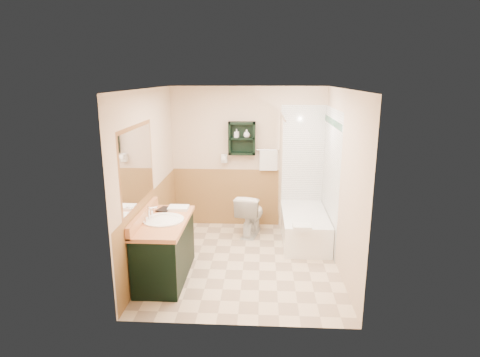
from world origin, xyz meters
name	(u,v)px	position (x,y,z in m)	size (l,w,h in m)	color
floor	(244,262)	(0.00, 0.00, 0.00)	(3.00, 3.00, 0.00)	beige
back_wall	(248,158)	(0.00, 1.52, 1.20)	(2.60, 0.04, 2.40)	#F6E1C0
left_wall	(147,179)	(-1.32, 0.00, 1.20)	(0.04, 3.00, 2.40)	#F6E1C0
right_wall	(343,181)	(1.32, 0.00, 1.20)	(0.04, 3.00, 2.40)	#F6E1C0
ceiling	(244,87)	(0.00, 0.00, 2.42)	(2.60, 3.00, 0.04)	white
wainscot_left	(153,227)	(-1.29, 0.00, 0.50)	(2.98, 2.98, 1.00)	#A77E43
wainscot_back	(248,197)	(0.00, 1.49, 0.50)	(2.58, 2.58, 1.00)	#A77E43
mirror_frame	(137,166)	(-1.27, -0.55, 1.50)	(1.30, 1.30, 1.00)	brown
mirror_glass	(138,166)	(-1.27, -0.55, 1.50)	(1.20, 1.20, 0.90)	white
tile_right	(330,178)	(1.28, 0.75, 1.05)	(1.50, 1.50, 2.10)	white
tile_back	(308,168)	(1.03, 1.48, 1.05)	(0.95, 0.95, 2.10)	white
tile_accent	(333,122)	(1.27, 0.75, 1.90)	(1.50, 1.50, 0.10)	#15492D
wall_shelf	(242,138)	(-0.10, 1.41, 1.55)	(0.45, 0.15, 0.55)	black
hair_dryer	(224,158)	(-0.40, 1.43, 1.20)	(0.10, 0.24, 0.18)	white
towel_bar	(269,150)	(0.35, 1.45, 1.35)	(0.40, 0.06, 0.40)	white
curtain_rod	(282,115)	(0.53, 0.75, 2.00)	(0.03, 0.03, 1.60)	silver
shower_curtain	(280,169)	(0.53, 0.92, 1.15)	(1.05, 1.05, 1.70)	beige
vanity	(165,249)	(-0.99, -0.50, 0.39)	(0.59, 1.24, 0.79)	black
bathtub	(304,226)	(0.93, 0.86, 0.23)	(0.69, 1.50, 0.46)	white
toilet	(251,214)	(0.06, 1.04, 0.34)	(0.39, 0.70, 0.69)	white
counter_towel	(178,208)	(-0.89, -0.06, 0.81)	(0.27, 0.21, 0.04)	white
vanity_book	(158,202)	(-1.16, -0.08, 0.90)	(0.16, 0.02, 0.22)	black
tub_towel	(302,227)	(0.81, 0.11, 0.50)	(0.25, 0.21, 0.07)	white
soap_bottle_a	(237,136)	(-0.19, 1.40, 1.60)	(0.06, 0.14, 0.07)	white
soap_bottle_b	(247,134)	(-0.02, 1.40, 1.62)	(0.11, 0.14, 0.11)	white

